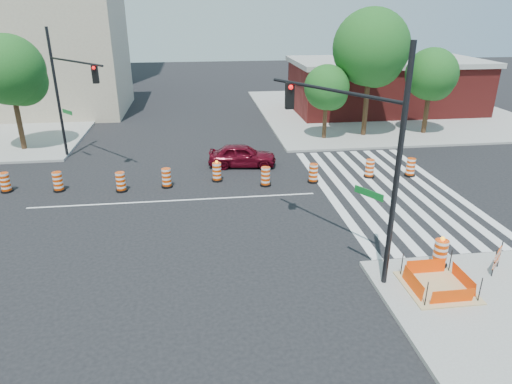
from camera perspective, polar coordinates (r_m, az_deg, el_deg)
ground at (r=22.89m, az=-10.07°, el=-1.06°), size 120.00×120.00×0.00m
sidewalk_ne at (r=43.39m, az=15.58°, el=9.72°), size 22.00×22.00×0.15m
crosswalk_east at (r=24.83m, az=16.02°, el=0.29°), size 6.75×13.50×0.01m
lane_centerline at (r=22.89m, az=-10.08°, el=-1.05°), size 14.00×0.12×0.01m
excavation_pit at (r=16.76m, az=21.74°, el=-10.88°), size 2.20×2.20×0.90m
brick_storefront at (r=42.98m, az=15.89°, el=12.63°), size 16.50×8.50×4.60m
beige_midrise at (r=45.20m, az=-25.51°, el=15.26°), size 14.00×10.00×10.00m
red_coupe at (r=27.21m, az=-1.73°, el=4.61°), size 4.15×2.10×1.36m
signal_pole_se at (r=15.55m, az=12.59°, el=6.50°), size 3.17×5.22×7.92m
signal_pole_nw at (r=29.04m, az=-22.45°, el=12.30°), size 3.81×4.54×7.67m
pit_drum at (r=17.86m, az=22.02°, el=-7.19°), size 0.61×0.61×1.20m
barricade at (r=18.32m, az=27.95°, el=-7.23°), size 0.67×0.64×1.04m
tree_north_b at (r=33.13m, az=-28.33°, el=12.87°), size 4.36×4.36×7.41m
tree_north_c at (r=32.54m, az=8.87°, el=12.49°), size 3.14×3.10×5.27m
tree_north_d at (r=33.66m, az=14.21°, el=16.63°), size 5.24×5.24×8.91m
tree_north_e at (r=35.77m, az=21.09°, el=13.25°), size 3.72×3.68×6.25m
median_drum_1 at (r=26.76m, az=-28.84°, el=0.99°), size 0.60×0.60×1.02m
median_drum_2 at (r=25.67m, az=-23.51°, el=1.12°), size 0.60×0.60×1.02m
median_drum_3 at (r=24.53m, az=-16.54°, el=1.15°), size 0.60×0.60×1.02m
median_drum_4 at (r=24.51m, az=-11.12°, el=1.67°), size 0.60×0.60×1.02m
median_drum_5 at (r=25.01m, az=-4.91°, el=2.46°), size 0.60×0.60×1.18m
median_drum_6 at (r=24.27m, az=1.21°, el=1.88°), size 0.60×0.60×1.02m
median_drum_7 at (r=24.93m, az=7.18°, el=2.27°), size 0.60×0.60×1.02m
median_drum_8 at (r=26.24m, az=14.02°, el=2.80°), size 0.60×0.60×1.02m
median_drum_9 at (r=27.08m, az=18.75°, el=2.87°), size 0.60×0.60×1.02m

